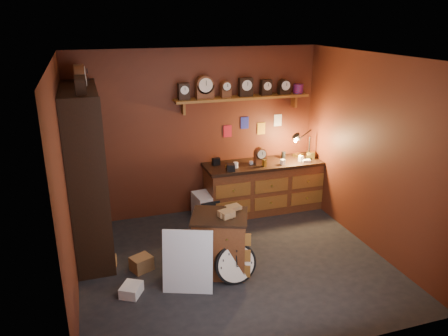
% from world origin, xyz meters
% --- Properties ---
extents(floor, '(4.00, 4.00, 0.00)m').
position_xyz_m(floor, '(0.00, 0.00, 0.00)').
color(floor, black).
rests_on(floor, ground).
extents(room_shell, '(4.02, 3.62, 2.71)m').
position_xyz_m(room_shell, '(0.04, 0.11, 1.72)').
color(room_shell, '#5B2715').
rests_on(room_shell, ground).
extents(shelving_unit, '(0.47, 1.60, 2.58)m').
position_xyz_m(shelving_unit, '(-1.79, 0.98, 1.25)').
color(shelving_unit, black).
rests_on(shelving_unit, ground).
extents(workbench, '(2.03, 0.66, 1.36)m').
position_xyz_m(workbench, '(1.05, 1.47, 0.47)').
color(workbench, brown).
rests_on(workbench, ground).
extents(low_cabinet, '(0.86, 0.80, 0.88)m').
position_xyz_m(low_cabinet, '(-0.24, -0.12, 0.43)').
color(low_cabinet, brown).
rests_on(low_cabinet, ground).
extents(big_round_clock, '(0.53, 0.17, 0.53)m').
position_xyz_m(big_round_clock, '(-0.13, -0.42, 0.26)').
color(big_round_clock, black).
rests_on(big_round_clock, ground).
extents(white_panel, '(0.62, 0.37, 0.79)m').
position_xyz_m(white_panel, '(-0.73, -0.40, 0.00)').
color(white_panel, silver).
rests_on(white_panel, ground).
extents(mini_fridge, '(0.48, 0.49, 0.45)m').
position_xyz_m(mini_fridge, '(0.04, 1.39, 0.22)').
color(mini_fridge, silver).
rests_on(mini_fridge, ground).
extents(floor_box_a, '(0.30, 0.27, 0.16)m').
position_xyz_m(floor_box_a, '(-1.65, 0.39, 0.08)').
color(floor_box_a, olive).
rests_on(floor_box_a, ground).
extents(floor_box_b, '(0.32, 0.33, 0.13)m').
position_xyz_m(floor_box_b, '(-1.40, -0.29, 0.06)').
color(floor_box_b, white).
rests_on(floor_box_b, ground).
extents(floor_box_c, '(0.32, 0.30, 0.19)m').
position_xyz_m(floor_box_c, '(-1.21, 0.21, 0.10)').
color(floor_box_c, olive).
rests_on(floor_box_c, ground).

